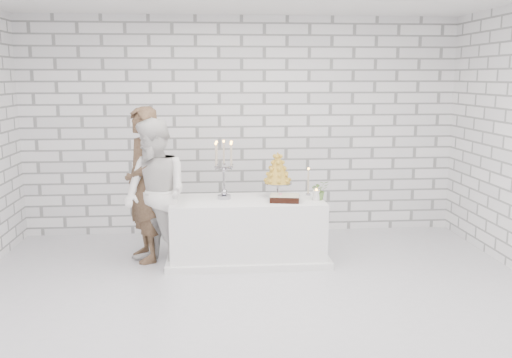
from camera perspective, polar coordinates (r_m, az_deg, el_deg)
name	(u,v)px	position (r m, az deg, el deg)	size (l,w,h in m)	color
ground	(256,299)	(5.74, 0.05, -12.03)	(6.00, 5.00, 0.01)	silver
wall_back	(242,127)	(7.83, -1.44, 5.32)	(6.00, 0.01, 3.00)	white
wall_front	(296,212)	(2.91, 4.07, -3.34)	(6.00, 0.01, 3.00)	white
cake_table	(247,230)	(6.76, -0.87, -5.19)	(1.80, 0.80, 0.75)	white
groom	(144,185)	(6.79, -11.32, -0.57)	(0.67, 0.44, 1.85)	#402D1E
bride	(155,195)	(6.48, -10.16, -1.58)	(0.84, 0.66, 1.73)	white
candelabra	(224,170)	(6.65, -3.27, 0.95)	(0.28, 0.28, 0.70)	#9C9CA6
croquembouche	(278,174)	(6.78, 2.19, 0.49)	(0.35, 0.35, 0.55)	#B68B2B
chocolate_cake	(285,198)	(6.56, 2.92, -1.95)	(0.34, 0.24, 0.08)	black
pillar_candle	(316,195)	(6.65, 6.13, -1.66)	(0.08, 0.08, 0.12)	white
extra_taper	(308,182)	(6.91, 5.32, -0.34)	(0.06, 0.06, 0.32)	#BFAE95
flowers	(319,190)	(6.68, 6.45, -1.12)	(0.21, 0.18, 0.23)	#548139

